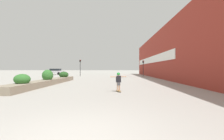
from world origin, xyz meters
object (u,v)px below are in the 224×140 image
(skateboarder, at_px, (118,80))
(car_leftmost, at_px, (55,72))
(traffic_light_right, at_px, (143,65))
(traffic_light_left, at_px, (80,65))
(car_center_left, at_px, (183,72))
(skateboard, at_px, (118,91))

(skateboarder, height_order, car_leftmost, car_leftmost)
(traffic_light_right, bearing_deg, skateboarder, -104.42)
(car_leftmost, xyz_separation_m, traffic_light_left, (8.37, -7.36, 1.49))
(skateboarder, bearing_deg, car_center_left, 41.85)
(skateboard, height_order, car_center_left, car_center_left)
(car_center_left, bearing_deg, car_leftmost, 83.72)
(skateboarder, relative_size, car_leftmost, 0.27)
(skateboard, relative_size, traffic_light_left, 0.20)
(traffic_light_left, bearing_deg, car_center_left, 9.76)
(skateboard, height_order, traffic_light_right, traffic_light_right)
(traffic_light_right, bearing_deg, skateboard, -104.42)
(skateboard, bearing_deg, skateboarder, 163.26)
(car_leftmost, xyz_separation_m, car_center_left, (31.18, -3.43, 0.03))
(skateboarder, relative_size, car_center_left, 0.29)
(car_center_left, relative_size, traffic_light_left, 1.24)
(skateboarder, height_order, traffic_light_left, traffic_light_left)
(traffic_light_left, bearing_deg, skateboarder, -69.70)
(skateboard, height_order, skateboarder, skateboarder)
(skateboard, distance_m, skateboarder, 0.75)
(traffic_light_left, bearing_deg, car_leftmost, 138.68)
(skateboard, xyz_separation_m, skateboarder, (-0.00, 0.00, 0.75))
(car_leftmost, bearing_deg, skateboarder, -150.31)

